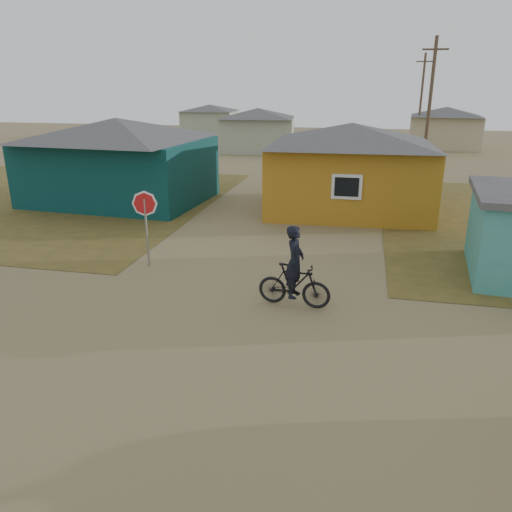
{
  "coord_description": "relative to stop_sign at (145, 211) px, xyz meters",
  "views": [
    {
      "loc": [
        3.12,
        -8.86,
        5.48
      ],
      "look_at": [
        0.56,
        3.0,
        1.3
      ],
      "focal_mm": 35.0,
      "sensor_mm": 36.0,
      "label": 1
    }
  ],
  "objects": [
    {
      "name": "utility_pole_far",
      "position": [
        10.87,
        32.99,
        2.35
      ],
      "size": [
        1.4,
        0.2,
        8.0
      ],
      "color": "brown",
      "rests_on": "ground"
    },
    {
      "name": "house_beige_east",
      "position": [
        13.37,
        34.99,
        0.07
      ],
      "size": [
        6.95,
        6.05,
        3.6
      ],
      "color": "tan",
      "rests_on": "ground"
    },
    {
      "name": "ground",
      "position": [
        3.37,
        -5.01,
        -1.79
      ],
      "size": [
        120.0,
        120.0,
        0.0
      ],
      "primitive_type": "plane",
      "color": "olive"
    },
    {
      "name": "utility_pole_near",
      "position": [
        9.87,
        16.99,
        2.35
      ],
      "size": [
        1.4,
        0.2,
        8.0
      ],
      "color": "brown",
      "rests_on": "ground"
    },
    {
      "name": "house_teal",
      "position": [
        -5.13,
        8.49,
        0.26
      ],
      "size": [
        8.93,
        7.08,
        4.0
      ],
      "color": "#093333",
      "rests_on": "ground"
    },
    {
      "name": "grass_nw",
      "position": [
        -10.63,
        7.99,
        -1.78
      ],
      "size": [
        20.0,
        18.0,
        0.0
      ],
      "primitive_type": "cube",
      "color": "brown",
      "rests_on": "ground"
    },
    {
      "name": "cyclist",
      "position": [
        4.93,
        -2.0,
        -1.0
      ],
      "size": [
        1.96,
        0.73,
        2.16
      ],
      "color": "black",
      "rests_on": "ground"
    },
    {
      "name": "house_yellow",
      "position": [
        5.87,
        8.99,
        0.21
      ],
      "size": [
        7.72,
        6.76,
        3.9
      ],
      "color": "#AE761A",
      "rests_on": "ground"
    },
    {
      "name": "house_pale_west",
      "position": [
        -2.63,
        28.99,
        0.07
      ],
      "size": [
        7.04,
        6.15,
        3.6
      ],
      "color": "#9DA890",
      "rests_on": "ground"
    },
    {
      "name": "house_pale_north",
      "position": [
        -10.63,
        40.99,
        -0.04
      ],
      "size": [
        6.28,
        5.81,
        3.4
      ],
      "color": "#9DA890",
      "rests_on": "ground"
    },
    {
      "name": "stop_sign",
      "position": [
        0.0,
        0.0,
        0.0
      ],
      "size": [
        0.78,
        0.23,
        2.43
      ],
      "color": "gray",
      "rests_on": "ground"
    }
  ]
}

